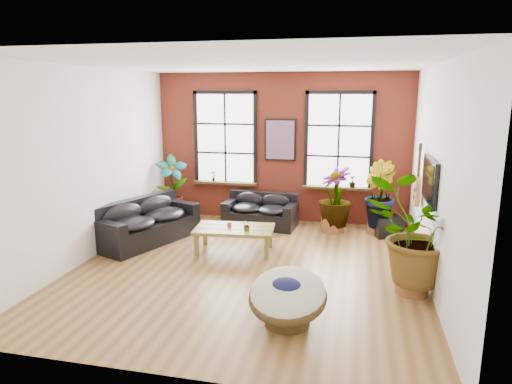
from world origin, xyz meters
TOP-DOWN VIEW (x-y plane):
  - room at (0.00, 0.15)m, footprint 6.04×6.54m
  - sofa_back at (-0.34, 2.60)m, footprint 1.71×0.94m
  - sofa_left at (-2.43, 0.98)m, footprint 1.68×2.41m
  - coffee_table at (-0.47, 0.78)m, footprint 1.58×0.99m
  - papasan_chair at (0.98, -1.83)m, footprint 1.13×1.15m
  - poster at (0.00, 3.18)m, footprint 0.74×0.06m
  - tv_wall_unit at (2.93, 0.60)m, footprint 0.13×1.86m
  - media_box at (2.49, 2.43)m, footprint 0.64×0.59m
  - pot_back_left at (-2.52, 2.67)m, footprint 0.55×0.55m
  - pot_back_right at (2.30, 2.61)m, footprint 0.60×0.60m
  - pot_right_wall at (2.71, -0.43)m, footprint 0.59×0.59m
  - pot_mid at (1.31, 2.51)m, footprint 0.66×0.66m
  - floor_plant_back_left at (-2.54, 2.67)m, footprint 0.91×0.83m
  - floor_plant_back_right at (2.27, 2.64)m, footprint 0.91×0.99m
  - floor_plant_right_wall at (2.69, -0.47)m, footprint 1.68×1.53m
  - floor_plant_mid at (1.35, 2.52)m, footprint 1.04×1.04m
  - table_plant at (-0.18, 0.64)m, footprint 0.25×0.24m
  - sill_plant_left at (-1.65, 3.13)m, footprint 0.17×0.17m
  - sill_plant_right at (1.70, 3.13)m, footprint 0.19×0.19m

SIDE VIEW (x-z plane):
  - pot_back_right at x=2.30m, z-range 0.00..0.34m
  - pot_mid at x=1.31m, z-range 0.00..0.36m
  - pot_right_wall at x=2.71m, z-range 0.00..0.37m
  - pot_back_left at x=-2.52m, z-range 0.00..0.37m
  - media_box at x=2.49m, z-range 0.00..0.44m
  - sofa_back at x=-0.34m, z-range -0.04..0.72m
  - sofa_left at x=-2.43m, z-range -0.04..0.84m
  - papasan_chair at x=0.98m, z-range 0.01..0.80m
  - coffee_table at x=-0.47m, z-range 0.14..0.72m
  - table_plant at x=-0.18m, z-range 0.48..0.70m
  - floor_plant_mid at x=1.35m, z-range 0.14..1.46m
  - floor_plant_back_left at x=-2.54m, z-range 0.15..1.58m
  - floor_plant_back_right at x=2.27m, z-range 0.15..1.60m
  - floor_plant_right_wall at x=2.69m, z-range 0.16..1.76m
  - sill_plant_left at x=-1.65m, z-range 0.90..1.17m
  - sill_plant_right at x=1.70m, z-range 0.90..1.17m
  - tv_wall_unit at x=2.93m, z-range 0.94..2.14m
  - room at x=0.00m, z-range -0.02..3.52m
  - poster at x=0.00m, z-range 1.46..2.44m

